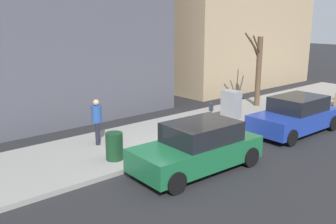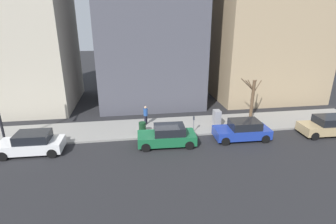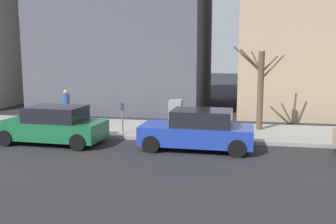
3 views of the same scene
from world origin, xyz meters
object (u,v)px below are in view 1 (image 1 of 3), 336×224
utility_box (231,107)px  pedestrian_near_meter (97,119)px  parking_meter (211,117)px  trash_bin (114,146)px  parked_car_blue (296,115)px  bare_tree (258,68)px  parked_car_green (198,147)px

utility_box → pedestrian_near_meter: (1.33, 5.89, 0.24)m
parking_meter → trash_bin: size_ratio=1.50×
parked_car_blue → utility_box: 2.69m
bare_tree → trash_bin: bare_tree is taller
pedestrian_near_meter → utility_box: bearing=106.5°
parking_meter → pedestrian_near_meter: pedestrian_near_meter is taller
trash_bin → pedestrian_near_meter: bearing=-12.8°
bare_tree → pedestrian_near_meter: bearing=90.0°
parking_meter → utility_box: size_ratio=0.94×
parked_car_green → parking_meter: size_ratio=3.16×
parking_meter → parked_car_blue: bearing=-113.9°
parked_car_blue → utility_box: utility_box is taller
parked_car_blue → pedestrian_near_meter: 8.06m
parked_car_blue → bare_tree: (3.71, -2.42, 1.38)m
bare_tree → trash_bin: size_ratio=4.23×
trash_bin → bare_tree: bearing=-80.1°
utility_box → pedestrian_near_meter: bearing=77.3°
parked_car_green → trash_bin: (2.12, 1.69, -0.14)m
utility_box → trash_bin: size_ratio=1.59×
utility_box → bare_tree: (1.33, -3.68, 1.27)m
trash_bin → pedestrian_near_meter: size_ratio=0.54×
pedestrian_near_meter → parked_car_blue: bearing=91.8°
parked_car_blue → bare_tree: size_ratio=1.11×
parked_car_blue → parked_car_green: same height
utility_box → bare_tree: bare_tree is taller
parking_meter → trash_bin: bearing=83.7°
parked_car_blue → utility_box: size_ratio=2.96×
parking_meter → trash_bin: 4.12m
bare_tree → pedestrian_near_meter: size_ratio=2.29×
utility_box → trash_bin: 6.30m
parked_car_blue → bare_tree: bare_tree is taller
pedestrian_near_meter → parking_meter: bearing=88.6°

